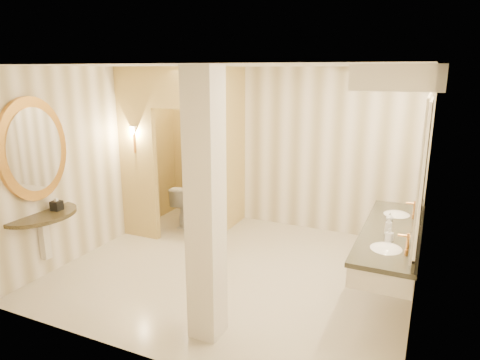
# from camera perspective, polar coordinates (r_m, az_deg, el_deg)

# --- Properties ---
(floor) EXTENTS (4.50, 4.50, 0.00)m
(floor) POSITION_cam_1_polar(r_m,az_deg,el_deg) (5.96, -0.63, -11.92)
(floor) COLOR beige
(floor) RESTS_ON ground
(ceiling) EXTENTS (4.50, 4.50, 0.00)m
(ceiling) POSITION_cam_1_polar(r_m,az_deg,el_deg) (5.34, -0.71, 15.01)
(ceiling) COLOR white
(ceiling) RESTS_ON wall_back
(wall_back) EXTENTS (4.50, 0.02, 2.70)m
(wall_back) POSITION_cam_1_polar(r_m,az_deg,el_deg) (7.31, 6.05, 4.17)
(wall_back) COLOR white
(wall_back) RESTS_ON floor
(wall_front) EXTENTS (4.50, 0.02, 2.70)m
(wall_front) POSITION_cam_1_polar(r_m,az_deg,el_deg) (3.86, -13.50, -5.67)
(wall_front) COLOR white
(wall_front) RESTS_ON floor
(wall_left) EXTENTS (0.02, 4.00, 2.70)m
(wall_left) POSITION_cam_1_polar(r_m,az_deg,el_deg) (6.75, -18.24, 2.64)
(wall_left) COLOR white
(wall_left) RESTS_ON floor
(wall_right) EXTENTS (0.02, 4.00, 2.70)m
(wall_right) POSITION_cam_1_polar(r_m,az_deg,el_deg) (5.00, 23.37, -1.83)
(wall_right) COLOR white
(wall_right) RESTS_ON floor
(toilet_closet) EXTENTS (1.50, 1.55, 2.70)m
(toilet_closet) POSITION_cam_1_polar(r_m,az_deg,el_deg) (6.84, -5.62, 3.76)
(toilet_closet) COLOR #F1D17E
(toilet_closet) RESTS_ON floor
(wall_sconce) EXTENTS (0.14, 0.14, 0.42)m
(wall_sconce) POSITION_cam_1_polar(r_m,az_deg,el_deg) (6.79, -14.01, 6.29)
(wall_sconce) COLOR #D88F45
(wall_sconce) RESTS_ON toilet_closet
(vanity) EXTENTS (0.75, 2.37, 2.09)m
(vanity) POSITION_cam_1_polar(r_m,az_deg,el_deg) (5.03, 20.65, 1.79)
(vanity) COLOR silver
(vanity) RESTS_ON floor
(console_shelf) EXTENTS (1.00, 1.00, 1.95)m
(console_shelf) POSITION_cam_1_polar(r_m,az_deg,el_deg) (5.94, -25.58, 0.32)
(console_shelf) COLOR black
(console_shelf) RESTS_ON floor
(pillar) EXTENTS (0.31, 0.31, 2.70)m
(pillar) POSITION_cam_1_polar(r_m,az_deg,el_deg) (4.13, -4.63, -3.93)
(pillar) COLOR silver
(pillar) RESTS_ON floor
(tissue_box) EXTENTS (0.13, 0.13, 0.12)m
(tissue_box) POSITION_cam_1_polar(r_m,az_deg,el_deg) (6.06, -23.25, -3.16)
(tissue_box) COLOR black
(tissue_box) RESTS_ON console_shelf
(toilet) EXTENTS (0.47, 0.74, 0.72)m
(toilet) POSITION_cam_1_polar(r_m,az_deg,el_deg) (7.57, -6.87, -3.23)
(toilet) COLOR white
(toilet) RESTS_ON floor
(soap_bottle_a) EXTENTS (0.09, 0.09, 0.15)m
(soap_bottle_a) POSITION_cam_1_polar(r_m,az_deg,el_deg) (4.85, 19.29, -6.92)
(soap_bottle_a) COLOR beige
(soap_bottle_a) RESTS_ON vanity
(soap_bottle_b) EXTENTS (0.10, 0.10, 0.11)m
(soap_bottle_b) POSITION_cam_1_polar(r_m,az_deg,el_deg) (5.47, 19.36, -4.67)
(soap_bottle_b) COLOR silver
(soap_bottle_b) RESTS_ON vanity
(soap_bottle_c) EXTENTS (0.11, 0.11, 0.21)m
(soap_bottle_c) POSITION_cam_1_polar(r_m,az_deg,el_deg) (5.02, 19.20, -5.84)
(soap_bottle_c) COLOR #C6B28C
(soap_bottle_c) RESTS_ON vanity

